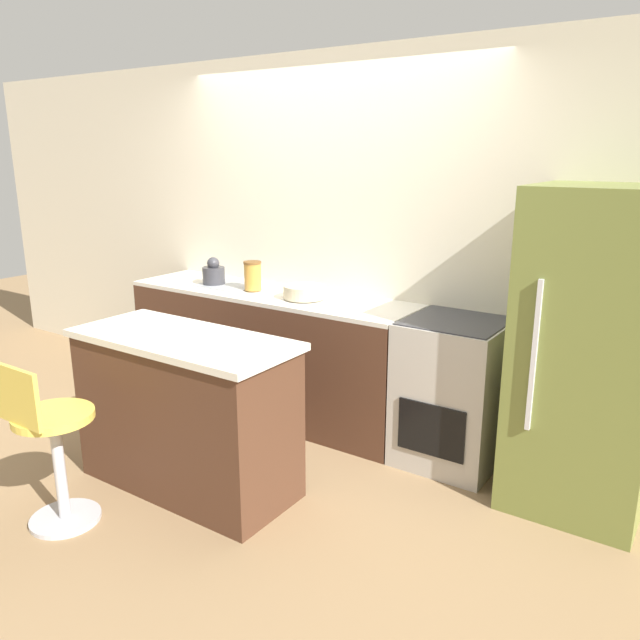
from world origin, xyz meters
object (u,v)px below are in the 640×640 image
at_px(oven_range, 452,392).
at_px(refrigerator, 590,353).
at_px(mixing_bowl, 305,292).
at_px(kettle, 214,273).
at_px(stool_chair, 51,445).

xyz_separation_m(oven_range, refrigerator, (0.78, -0.05, 0.42)).
bearing_deg(refrigerator, mixing_bowl, 179.31).
relative_size(refrigerator, kettle, 8.48).
distance_m(oven_range, kettle, 2.05).
bearing_deg(stool_chair, mixing_bowl, 79.74).
xyz_separation_m(oven_range, stool_chair, (-1.44, -1.83, -0.01)).
bearing_deg(refrigerator, oven_range, 176.08).
xyz_separation_m(stool_chair, mixing_bowl, (0.33, 1.80, 0.52)).
bearing_deg(mixing_bowl, stool_chair, -100.26).
bearing_deg(stool_chair, oven_range, 51.93).
height_order(oven_range, stool_chair, oven_range).
relative_size(stool_chair, mixing_bowl, 3.17).
height_order(oven_range, refrigerator, refrigerator).
bearing_deg(mixing_bowl, kettle, 180.00).
bearing_deg(kettle, oven_range, 0.89).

